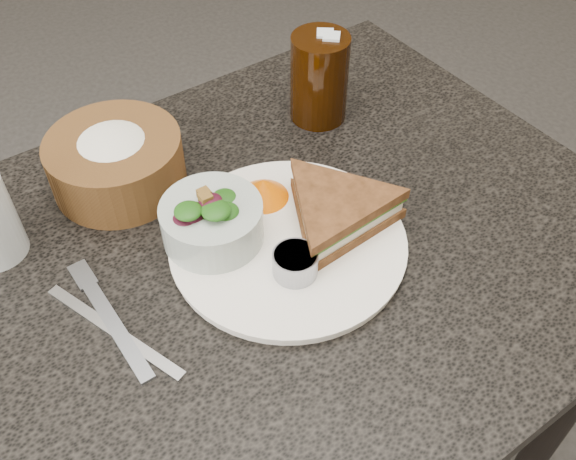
# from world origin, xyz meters

# --- Properties ---
(dining_table) EXTENTS (1.00, 0.70, 0.75)m
(dining_table) POSITION_xyz_m (0.00, 0.00, 0.38)
(dining_table) COLOR black
(dining_table) RESTS_ON floor
(dinner_plate) EXTENTS (0.29, 0.29, 0.01)m
(dinner_plate) POSITION_xyz_m (0.06, -0.01, 0.76)
(dinner_plate) COLOR white
(dinner_plate) RESTS_ON dining_table
(sandwich) EXTENTS (0.19, 0.19, 0.05)m
(sandwich) POSITION_xyz_m (0.13, -0.03, 0.79)
(sandwich) COLOR brown
(sandwich) RESTS_ON dinner_plate
(salad_bowl) EXTENTS (0.13, 0.13, 0.07)m
(salad_bowl) POSITION_xyz_m (-0.01, 0.04, 0.80)
(salad_bowl) COLOR #A5B3AB
(salad_bowl) RESTS_ON dinner_plate
(dressing_ramekin) EXTENTS (0.06, 0.06, 0.03)m
(dressing_ramekin) POSITION_xyz_m (0.04, -0.06, 0.78)
(dressing_ramekin) COLOR gray
(dressing_ramekin) RESTS_ON dinner_plate
(orange_wedge) EXTENTS (0.08, 0.08, 0.03)m
(orange_wedge) POSITION_xyz_m (0.08, 0.07, 0.78)
(orange_wedge) COLOR #F16400
(orange_wedge) RESTS_ON dinner_plate
(fork) EXTENTS (0.02, 0.17, 0.00)m
(fork) POSITION_xyz_m (-0.16, 0.00, 0.75)
(fork) COLOR #9BA0AB
(fork) RESTS_ON dining_table
(knife) EXTENTS (0.08, 0.19, 0.00)m
(knife) POSITION_xyz_m (-0.16, -0.01, 0.75)
(knife) COLOR #B5B5B7
(knife) RESTS_ON dining_table
(bread_basket) EXTENTS (0.21, 0.21, 0.10)m
(bread_basket) POSITION_xyz_m (-0.05, 0.21, 0.80)
(bread_basket) COLOR brown
(bread_basket) RESTS_ON dining_table
(cola_glass) EXTENTS (0.09, 0.09, 0.14)m
(cola_glass) POSITION_xyz_m (0.25, 0.18, 0.82)
(cola_glass) COLOR black
(cola_glass) RESTS_ON dining_table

